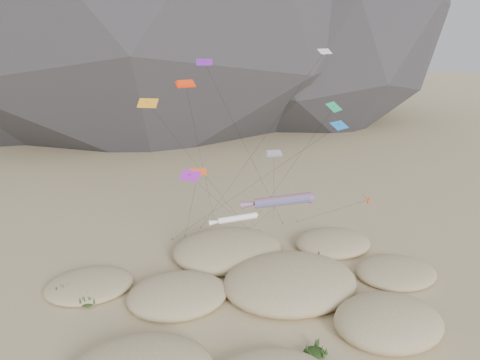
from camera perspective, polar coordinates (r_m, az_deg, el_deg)
name	(u,v)px	position (r m, az deg, el deg)	size (l,w,h in m)	color
ground	(285,316)	(54.58, 5.45, -16.16)	(500.00, 500.00, 0.00)	#CCB789
dunes	(258,292)	(57.07, 2.22, -13.47)	(48.51, 37.73, 4.31)	#CCB789
dune_grass	(270,295)	(56.47, 3.71, -13.84)	(44.00, 28.59, 1.49)	black
kite_stakes	(233,230)	(74.58, -0.91, -6.08)	(20.99, 3.99, 0.30)	#3F2D1E
rainbow_tube_kite	(280,201)	(56.32, 4.87, -2.55)	(8.95, 15.55, 11.88)	#E95118
white_tube_kite	(235,219)	(54.25, -0.66, -4.74)	(5.82, 19.25, 10.20)	white
orange_parafoil	(186,87)	(57.72, -6.59, 11.25)	(7.99, 12.96, 24.71)	#FB350D
multi_parafoil	(274,155)	(56.18, 4.16, 3.03)	(8.08, 16.65, 16.79)	#FF1A3E
delta_kites	(268,134)	(57.85, 3.40, 5.64)	(29.47, 21.72, 27.98)	purple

